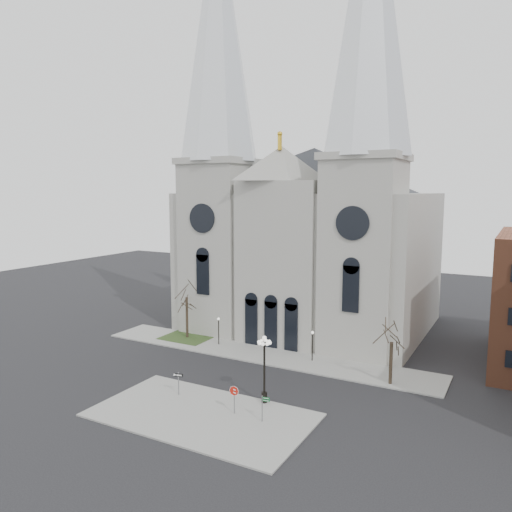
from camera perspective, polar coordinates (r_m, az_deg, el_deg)
The scene contains 13 objects.
ground at distance 48.58m, azimuth -5.75°, elevation -14.76°, with size 160.00×160.00×0.00m, color black.
sidewalk_near at distance 43.22m, azimuth -6.23°, elevation -17.60°, with size 18.00×10.00×0.14m, color gray.
sidewalk_far at distance 57.38m, azimuth 0.58°, elevation -11.10°, with size 40.00×6.00×0.14m, color gray.
grass_patch at distance 63.82m, azimuth -7.85°, elevation -9.22°, with size 6.00×5.00×0.18m, color #2D401B.
cathedral at distance 65.09m, azimuth 5.56°, elevation 7.56°, with size 33.00×26.66×54.00m.
tree_left at distance 62.47m, azimuth -7.94°, elevation -4.39°, with size 3.20×3.20×7.50m.
tree_right at distance 49.20m, azimuth 15.25°, elevation -9.19°, with size 3.20×3.20×6.00m.
ped_lamp_left at distance 60.05m, azimuth -4.30°, elevation -8.02°, with size 0.32×0.32×3.26m.
ped_lamp_right at distance 54.70m, azimuth 6.47°, elevation -9.61°, with size 0.32×0.32×3.26m.
stop_sign at distance 42.42m, azimuth -2.50°, elevation -15.44°, with size 0.83×0.27×2.38m.
globe_lamp at distance 43.68m, azimuth 0.96°, elevation -11.89°, with size 1.52×1.52×5.94m.
one_way_sign at distance 46.56m, azimuth -8.86°, elevation -13.77°, with size 0.89×0.26×2.08m.
street_name_sign at distance 41.22m, azimuth 0.82°, elevation -16.80°, with size 0.68×0.14×2.14m.
Camera 1 is at (25.58, -37.00, 18.37)m, focal length 35.00 mm.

